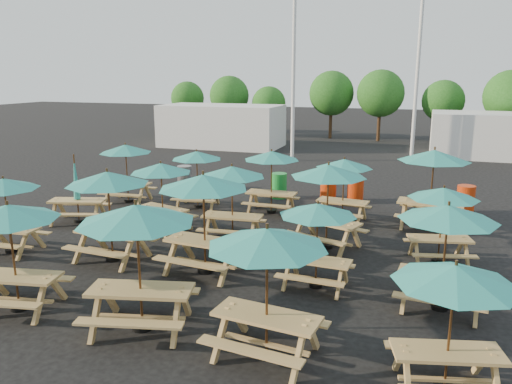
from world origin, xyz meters
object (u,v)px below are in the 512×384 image
(picnic_unit_11, at_px, (272,159))
(picnic_unit_17, at_px, (448,219))
(picnic_unit_19, at_px, (434,160))
(waste_bin_2, at_px, (328,188))
(picnic_unit_1, at_px, (4,188))
(picnic_unit_16, at_px, (455,282))
(picnic_unit_7, at_px, (197,159))
(picnic_unit_3, at_px, (126,152))
(waste_bin_0, at_px, (185,177))
(picnic_unit_8, at_px, (137,221))
(picnic_unit_15, at_px, (344,167))
(picnic_unit_2, at_px, (77,195))
(picnic_unit_14, at_px, (328,176))
(waste_bin_4, at_px, (466,199))
(picnic_unit_5, at_px, (108,183))
(picnic_unit_12, at_px, (267,246))
(picnic_unit_13, at_px, (318,215))
(waste_bin_3, at_px, (355,190))
(picnic_unit_10, at_px, (232,176))
(picnic_unit_6, at_px, (161,172))
(picnic_unit_4, at_px, (9,219))
(waste_bin_1, at_px, (279,186))
(picnic_unit_18, at_px, (443,198))
(picnic_unit_9, at_px, (203,188))

(picnic_unit_11, xyz_separation_m, picnic_unit_17, (5.58, -6.08, 0.04))
(picnic_unit_19, height_order, waste_bin_2, picnic_unit_19)
(picnic_unit_1, xyz_separation_m, picnic_unit_16, (11.30, -2.85, 0.01))
(picnic_unit_7, height_order, picnic_unit_16, picnic_unit_16)
(picnic_unit_3, xyz_separation_m, waste_bin_0, (1.06, 2.76, -1.45))
(picnic_unit_8, relative_size, picnic_unit_15, 1.25)
(picnic_unit_1, height_order, picnic_unit_8, picnic_unit_8)
(picnic_unit_2, distance_m, picnic_unit_8, 8.21)
(picnic_unit_14, bearing_deg, waste_bin_4, 71.03)
(picnic_unit_5, relative_size, picnic_unit_12, 1.02)
(picnic_unit_13, height_order, picnic_unit_14, picnic_unit_14)
(waste_bin_3, bearing_deg, waste_bin_4, -4.53)
(picnic_unit_10, height_order, waste_bin_0, picnic_unit_10)
(picnic_unit_19, bearing_deg, picnic_unit_12, -102.76)
(picnic_unit_10, height_order, waste_bin_2, picnic_unit_10)
(picnic_unit_5, bearing_deg, picnic_unit_3, 122.78)
(picnic_unit_13, xyz_separation_m, waste_bin_0, (-7.51, 8.28, -1.25))
(picnic_unit_7, xyz_separation_m, picnic_unit_8, (2.86, -8.70, 0.36))
(picnic_unit_6, relative_size, waste_bin_3, 2.37)
(picnic_unit_3, distance_m, waste_bin_4, 12.63)
(picnic_unit_15, bearing_deg, picnic_unit_3, -173.16)
(picnic_unit_14, distance_m, waste_bin_2, 5.72)
(waste_bin_4, bearing_deg, picnic_unit_3, -168.83)
(picnic_unit_12, bearing_deg, picnic_unit_3, 140.52)
(picnic_unit_4, xyz_separation_m, picnic_unit_8, (2.91, 0.10, 0.19))
(picnic_unit_13, height_order, waste_bin_3, picnic_unit_13)
(picnic_unit_15, distance_m, picnic_unit_16, 9.31)
(picnic_unit_17, height_order, waste_bin_1, picnic_unit_17)
(picnic_unit_1, distance_m, picnic_unit_18, 11.69)
(picnic_unit_9, bearing_deg, picnic_unit_16, -24.63)
(picnic_unit_5, bearing_deg, waste_bin_4, 44.77)
(picnic_unit_3, distance_m, picnic_unit_15, 8.31)
(picnic_unit_13, xyz_separation_m, picnic_unit_19, (2.52, 5.70, 0.46))
(picnic_unit_18, bearing_deg, picnic_unit_10, 166.20)
(waste_bin_2, bearing_deg, picnic_unit_13, -81.48)
(picnic_unit_6, bearing_deg, picnic_unit_13, -10.40)
(picnic_unit_10, bearing_deg, waste_bin_1, 85.85)
(picnic_unit_5, relative_size, picnic_unit_11, 1.08)
(picnic_unit_6, relative_size, picnic_unit_12, 0.99)
(waste_bin_4, bearing_deg, picnic_unit_4, -130.48)
(waste_bin_1, bearing_deg, picnic_unit_1, -122.63)
(picnic_unit_15, bearing_deg, waste_bin_4, 37.57)
(picnic_unit_11, bearing_deg, waste_bin_0, 151.53)
(picnic_unit_14, height_order, waste_bin_1, picnic_unit_14)
(picnic_unit_18, height_order, waste_bin_3, picnic_unit_18)
(picnic_unit_11, bearing_deg, picnic_unit_7, -177.82)
(picnic_unit_14, height_order, picnic_unit_17, picnic_unit_14)
(picnic_unit_4, xyz_separation_m, picnic_unit_17, (8.45, 2.86, -0.02))
(picnic_unit_8, height_order, waste_bin_3, picnic_unit_8)
(picnic_unit_8, bearing_deg, picnic_unit_11, 76.86)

